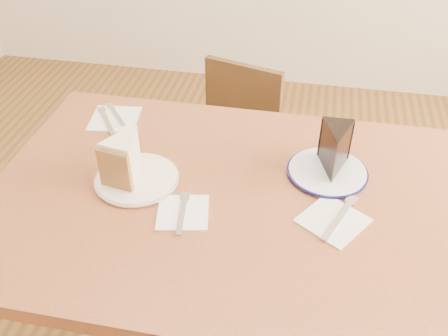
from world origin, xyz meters
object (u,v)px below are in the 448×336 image
carrot_cake (128,156)px  chocolate_cake (335,152)px  chair_far (229,154)px  plate_navy (327,172)px  table (233,225)px  plate_cream (137,179)px

carrot_cake → chocolate_cake: bearing=22.5°
chair_far → chocolate_cake: chocolate_cake is taller
plate_navy → table: bearing=-148.9°
table → chair_far: bearing=101.4°
plate_navy → carrot_cake: bearing=-167.7°
plate_navy → chocolate_cake: size_ratio=1.76×
table → carrot_cake: size_ratio=10.51×
carrot_cake → plate_cream: bearing=-23.4°
chocolate_cake → plate_navy: bearing=19.0°
chair_far → plate_cream: size_ratio=3.64×
plate_cream → chocolate_cake: 0.49m
table → chair_far: (-0.13, 0.62, -0.25)m
plate_cream → chocolate_cake: (0.47, 0.12, 0.06)m
table → plate_navy: (0.22, 0.13, 0.10)m
table → chair_far: 0.68m
chair_far → carrot_cake: size_ratio=6.39×
table → plate_cream: (-0.25, 0.01, 0.10)m
chair_far → chocolate_cake: bearing=141.6°
plate_cream → plate_navy: bearing=14.6°
table → carrot_cake: (-0.27, 0.03, 0.16)m
carrot_cake → chocolate_cake: size_ratio=1.03×
plate_cream → chocolate_cake: chocolate_cake is taller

